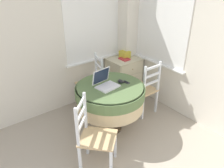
{
  "coord_description": "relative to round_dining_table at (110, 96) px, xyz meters",
  "views": [
    {
      "loc": [
        -0.63,
        0.12,
        2.24
      ],
      "look_at": [
        1.18,
        2.49,
        0.69
      ],
      "focal_mm": 35.0,
      "sensor_mm": 36.0,
      "label": 1
    }
  ],
  "objects": [
    {
      "name": "storage_box",
      "position": [
        0.94,
        0.79,
        0.21
      ],
      "size": [
        0.16,
        0.17,
        0.13
      ],
      "color": "gold",
      "rests_on": "corner_cabinet"
    },
    {
      "name": "corner_cabinet",
      "position": [
        0.9,
        0.75,
        -0.23
      ],
      "size": [
        0.59,
        0.51,
        0.75
      ],
      "color": "beige",
      "rests_on": "ground_plane"
    },
    {
      "name": "cell_phone",
      "position": [
        0.25,
        -0.06,
        0.17
      ],
      "size": [
        0.07,
        0.12,
        0.01
      ],
      "color": "#2D2D33",
      "rests_on": "round_dining_table"
    },
    {
      "name": "computer_mouse",
      "position": [
        0.18,
        -0.02,
        0.19
      ],
      "size": [
        0.07,
        0.1,
        0.05
      ],
      "color": "black",
      "rests_on": "round_dining_table"
    },
    {
      "name": "dining_chair_near_back_window",
      "position": [
        0.14,
        0.73,
        -0.15
      ],
      "size": [
        0.52,
        0.48,
        0.96
      ],
      "color": "tan",
      "rests_on": "ground_plane"
    },
    {
      "name": "dining_chair_camera_near",
      "position": [
        -0.59,
        -0.46,
        -0.15
      ],
      "size": [
        0.57,
        0.58,
        0.96
      ],
      "color": "tan",
      "rests_on": "ground_plane"
    },
    {
      "name": "laptop",
      "position": [
        -0.06,
        0.03,
        0.21
      ],
      "size": [
        0.34,
        0.32,
        0.25
      ],
      "color": "white",
      "rests_on": "round_dining_table"
    },
    {
      "name": "book_on_cabinet",
      "position": [
        0.87,
        0.71,
        0.16
      ],
      "size": [
        0.14,
        0.2,
        0.02
      ],
      "color": "#BC3338",
      "rests_on": "corner_cabinet"
    },
    {
      "name": "corner_room_shell",
      "position": [
        0.33,
        -0.18,
        0.68
      ],
      "size": [
        4.52,
        5.24,
        2.55
      ],
      "color": "silver",
      "rests_on": "ground_plane"
    },
    {
      "name": "dining_chair_near_right_window",
      "position": [
        0.74,
        0.02,
        -0.15
      ],
      "size": [
        0.39,
        0.43,
        0.96
      ],
      "color": "tan",
      "rests_on": "ground_plane"
    },
    {
      "name": "round_dining_table",
      "position": [
        0.0,
        0.0,
        0.0
      ],
      "size": [
        1.02,
        1.02,
        0.77
      ],
      "color": "#4C3D2D",
      "rests_on": "ground_plane"
    }
  ]
}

